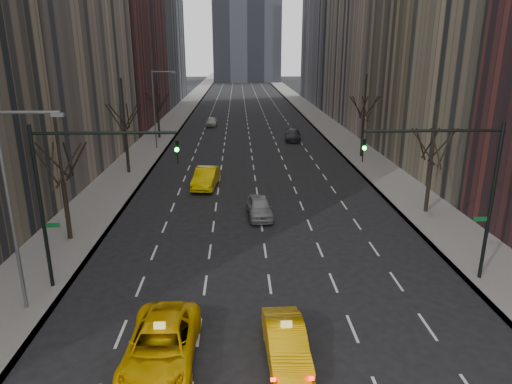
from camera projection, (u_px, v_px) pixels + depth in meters
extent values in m
cube|color=slate|center=(175.00, 119.00, 77.90)|extent=(4.50, 320.00, 0.15)
cube|color=slate|center=(317.00, 118.00, 78.82)|extent=(4.50, 320.00, 0.15)
cylinder|color=black|center=(67.00, 211.00, 27.76)|extent=(0.28, 0.28, 3.57)
cylinder|color=black|center=(59.00, 148.00, 26.60)|extent=(0.16, 0.16, 4.25)
cylinder|color=black|center=(68.00, 160.00, 27.68)|extent=(0.42, 1.80, 2.52)
cylinder|color=black|center=(76.00, 162.00, 27.17)|extent=(1.74, 0.72, 2.52)
cylinder|color=black|center=(69.00, 165.00, 26.36)|extent=(1.46, 1.25, 2.52)
cylinder|color=black|center=(52.00, 166.00, 26.05)|extent=(0.42, 1.80, 2.52)
cylinder|color=black|center=(45.00, 164.00, 26.55)|extent=(1.74, 0.72, 2.52)
cylinder|color=black|center=(53.00, 161.00, 27.37)|extent=(1.46, 1.25, 2.52)
cylinder|color=black|center=(127.00, 152.00, 42.96)|extent=(0.28, 0.28, 3.99)
cylinder|color=black|center=(123.00, 105.00, 41.65)|extent=(0.16, 0.16, 4.75)
cylinder|color=black|center=(128.00, 116.00, 42.81)|extent=(0.42, 1.80, 2.52)
cylinder|color=black|center=(134.00, 117.00, 42.31)|extent=(1.74, 0.72, 2.52)
cylinder|color=black|center=(130.00, 118.00, 41.49)|extent=(1.46, 1.25, 2.52)
cylinder|color=black|center=(120.00, 119.00, 41.18)|extent=(0.42, 1.80, 2.52)
cylinder|color=black|center=(115.00, 118.00, 41.69)|extent=(1.74, 0.72, 2.52)
cylinder|color=black|center=(118.00, 117.00, 42.50)|extent=(1.46, 1.25, 2.52)
cylinder|color=black|center=(159.00, 125.00, 60.22)|extent=(0.28, 0.28, 3.36)
cylinder|color=black|center=(157.00, 97.00, 59.12)|extent=(0.16, 0.16, 4.00)
cylinder|color=black|center=(160.00, 102.00, 60.16)|extent=(0.42, 1.80, 2.52)
cylinder|color=black|center=(164.00, 102.00, 59.66)|extent=(1.74, 0.72, 2.52)
cylinder|color=black|center=(162.00, 103.00, 58.85)|extent=(1.46, 1.25, 2.52)
cylinder|color=black|center=(155.00, 103.00, 58.54)|extent=(0.42, 1.80, 2.52)
cylinder|color=black|center=(151.00, 103.00, 59.04)|extent=(1.74, 0.72, 2.52)
cylinder|color=black|center=(153.00, 102.00, 59.85)|extent=(1.46, 1.25, 2.52)
cylinder|color=black|center=(428.00, 188.00, 32.48)|extent=(0.28, 0.28, 3.57)
cylinder|color=black|center=(435.00, 133.00, 31.31)|extent=(0.16, 0.16, 4.25)
cylinder|color=black|center=(430.00, 144.00, 32.39)|extent=(0.42, 1.80, 2.52)
cylinder|color=black|center=(443.00, 145.00, 31.89)|extent=(1.74, 0.72, 2.52)
cylinder|color=black|center=(446.00, 148.00, 31.08)|extent=(1.46, 1.25, 2.52)
cylinder|color=black|center=(436.00, 149.00, 30.77)|extent=(0.42, 1.80, 2.52)
cylinder|color=black|center=(423.00, 147.00, 31.27)|extent=(1.74, 0.72, 2.52)
cylinder|color=black|center=(421.00, 145.00, 32.08)|extent=(1.46, 1.25, 2.52)
cylinder|color=black|center=(362.00, 138.00, 49.58)|extent=(0.28, 0.28, 3.99)
cylinder|color=black|center=(365.00, 97.00, 48.28)|extent=(0.16, 0.16, 4.75)
cylinder|color=black|center=(364.00, 107.00, 49.43)|extent=(0.42, 1.80, 2.52)
cylinder|color=black|center=(371.00, 108.00, 48.93)|extent=(1.74, 0.72, 2.52)
cylinder|color=black|center=(372.00, 109.00, 48.12)|extent=(1.46, 1.25, 2.52)
cylinder|color=black|center=(365.00, 109.00, 47.81)|extent=(0.42, 1.80, 2.52)
cylinder|color=black|center=(358.00, 109.00, 48.31)|extent=(1.74, 0.72, 2.52)
cylinder|color=black|center=(357.00, 108.00, 49.12)|extent=(1.46, 1.25, 2.52)
cylinder|color=black|center=(41.00, 209.00, 21.42)|extent=(0.18, 0.18, 8.00)
cylinder|color=black|center=(104.00, 133.00, 20.47)|extent=(6.50, 0.14, 0.14)
imported|color=black|center=(177.00, 152.00, 20.86)|extent=(0.18, 0.22, 1.10)
sphere|color=#0CFF33|center=(177.00, 150.00, 20.65)|extent=(0.20, 0.20, 0.20)
cube|color=#0C5926|center=(52.00, 225.00, 21.68)|extent=(0.70, 0.04, 0.22)
cylinder|color=black|center=(491.00, 204.00, 22.24)|extent=(0.18, 0.18, 8.00)
cylinder|color=black|center=(434.00, 131.00, 21.04)|extent=(6.50, 0.14, 0.14)
imported|color=black|center=(363.00, 150.00, 21.19)|extent=(0.18, 0.22, 1.10)
sphere|color=#0CFF33|center=(364.00, 148.00, 20.97)|extent=(0.20, 0.20, 0.20)
cube|color=#0C5926|center=(481.00, 219.00, 22.46)|extent=(0.70, 0.04, 0.22)
cylinder|color=slate|center=(11.00, 214.00, 19.35)|extent=(0.16, 0.16, 9.00)
cylinder|color=slate|center=(27.00, 112.00, 18.12)|extent=(2.60, 0.14, 0.14)
cube|color=slate|center=(58.00, 115.00, 18.19)|extent=(0.50, 0.22, 0.15)
cylinder|color=slate|center=(154.00, 110.00, 52.73)|extent=(0.16, 0.16, 9.00)
cylinder|color=slate|center=(163.00, 72.00, 51.50)|extent=(2.60, 0.14, 0.14)
cube|color=slate|center=(174.00, 73.00, 51.57)|extent=(0.50, 0.22, 0.15)
imported|color=#EFB605|center=(161.00, 346.00, 16.98)|extent=(2.62, 5.60, 1.55)
imported|color=#E6A204|center=(286.00, 343.00, 17.30)|extent=(1.68, 4.30, 1.40)
imported|color=gray|center=(260.00, 207.00, 32.16)|extent=(1.92, 4.28, 1.43)
imported|color=yellow|center=(206.00, 178.00, 39.11)|extent=(2.32, 5.23, 1.67)
imported|color=#2A292E|center=(293.00, 135.00, 59.30)|extent=(2.41, 5.05, 1.42)
imported|color=beige|center=(212.00, 122.00, 70.44)|extent=(1.76, 4.06, 1.36)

